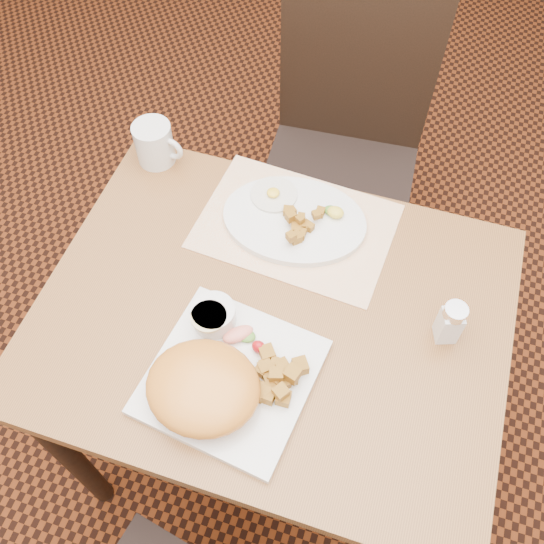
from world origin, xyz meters
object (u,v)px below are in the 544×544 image
(table, at_px, (272,338))
(salt_shaker, at_px, (450,322))
(plate_square, at_px, (231,377))
(plate_oval, at_px, (294,220))
(coffee_mug, at_px, (155,144))
(chair_far, at_px, (344,143))

(table, bearing_deg, salt_shaker, 9.09)
(table, distance_m, plate_square, 0.20)
(plate_oval, bearing_deg, table, -84.29)
(table, bearing_deg, coffee_mug, 140.83)
(chair_far, xyz_separation_m, plate_square, (-0.02, -0.85, 0.22))
(plate_square, relative_size, salt_shaker, 2.80)
(table, height_order, coffee_mug, coffee_mug)
(plate_square, height_order, plate_oval, plate_oval)
(plate_square, bearing_deg, table, 79.54)
(salt_shaker, bearing_deg, plate_square, -149.74)
(coffee_mug, bearing_deg, salt_shaker, -19.89)
(plate_square, bearing_deg, chair_far, 88.78)
(coffee_mug, bearing_deg, chair_far, 47.32)
(table, relative_size, chair_far, 0.93)
(table, height_order, salt_shaker, salt_shaker)
(plate_square, height_order, salt_shaker, salt_shaker)
(chair_far, xyz_separation_m, salt_shaker, (0.33, -0.64, 0.26))
(plate_oval, xyz_separation_m, salt_shaker, (0.35, -0.17, 0.04))
(plate_square, xyz_separation_m, salt_shaker, (0.35, 0.21, 0.04))
(chair_far, relative_size, salt_shaker, 9.70)
(chair_far, distance_m, coffee_mug, 0.59)
(salt_shaker, xyz_separation_m, coffee_mug, (-0.70, 0.25, -0.00))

